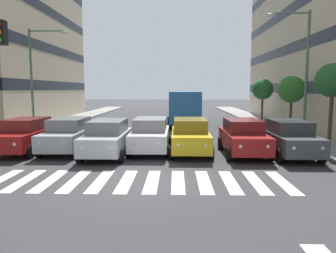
# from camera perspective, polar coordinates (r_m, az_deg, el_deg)

# --- Properties ---
(ground_plane) EXTENTS (180.00, 180.00, 0.00)m
(ground_plane) POSITION_cam_1_polar(r_m,az_deg,el_deg) (11.16, -5.22, -9.85)
(ground_plane) COLOR #38383A
(crosswalk_markings) EXTENTS (10.35, 2.80, 0.01)m
(crosswalk_markings) POSITION_cam_1_polar(r_m,az_deg,el_deg) (11.16, -5.22, -9.83)
(crosswalk_markings) COLOR silver
(crosswalk_markings) RESTS_ON ground_plane
(car_0) EXTENTS (2.02, 4.44, 1.72)m
(car_0) POSITION_cam_1_polar(r_m,az_deg,el_deg) (16.08, 21.07, -1.93)
(car_0) COLOR #474C51
(car_0) RESTS_ON ground_plane
(car_1) EXTENTS (2.02, 4.44, 1.72)m
(car_1) POSITION_cam_1_polar(r_m,az_deg,el_deg) (15.81, 13.46, -1.80)
(car_1) COLOR maroon
(car_1) RESTS_ON ground_plane
(car_2) EXTENTS (2.02, 4.44, 1.72)m
(car_2) POSITION_cam_1_polar(r_m,az_deg,el_deg) (15.73, 4.01, -1.68)
(car_2) COLOR gold
(car_2) RESTS_ON ground_plane
(car_3) EXTENTS (2.02, 4.44, 1.72)m
(car_3) POSITION_cam_1_polar(r_m,az_deg,el_deg) (16.08, -3.21, -1.48)
(car_3) COLOR silver
(car_3) RESTS_ON ground_plane
(car_4) EXTENTS (2.02, 4.44, 1.72)m
(car_4) POSITION_cam_1_polar(r_m,az_deg,el_deg) (15.37, -10.93, -1.98)
(car_4) COLOR #B2B7BC
(car_4) RESTS_ON ground_plane
(car_5) EXTENTS (2.02, 4.44, 1.72)m
(car_5) POSITION_cam_1_polar(r_m,az_deg,el_deg) (16.88, -17.51, -1.40)
(car_5) COLOR #B2B7BC
(car_5) RESTS_ON ground_plane
(car_6) EXTENTS (2.02, 4.44, 1.72)m
(car_6) POSITION_cam_1_polar(r_m,az_deg,el_deg) (17.51, -24.40, -1.40)
(car_6) COLOR maroon
(car_6) RESTS_ON ground_plane
(bus_behind_traffic) EXTENTS (2.78, 10.50, 3.00)m
(bus_behind_traffic) POSITION_cam_1_polar(r_m,az_deg,el_deg) (29.00, 2.87, 4.11)
(bus_behind_traffic) COLOR #286BAD
(bus_behind_traffic) RESTS_ON ground_plane
(street_lamp_left) EXTENTS (2.47, 0.28, 7.45)m
(street_lamp_left) POSITION_cam_1_polar(r_m,az_deg,el_deg) (19.80, 22.93, 10.42)
(street_lamp_left) COLOR #4C6B56
(street_lamp_left) RESTS_ON sidewalk_left
(street_lamp_right) EXTENTS (2.73, 0.28, 7.14)m
(street_lamp_right) POSITION_cam_1_polar(r_m,az_deg,el_deg) (23.80, -22.61, 9.40)
(street_lamp_right) COLOR #4C6B56
(street_lamp_right) RESTS_ON sidewalk_right
(street_tree_1) EXTENTS (1.86, 1.86, 4.46)m
(street_tree_1) POSITION_cam_1_polar(r_m,az_deg,el_deg) (19.40, 27.70, 7.34)
(street_tree_1) COLOR #513823
(street_tree_1) RESTS_ON sidewalk_left
(street_tree_2) EXTENTS (1.92, 1.92, 3.99)m
(street_tree_2) POSITION_cam_1_polar(r_m,az_deg,el_deg) (24.26, 21.50, 6.22)
(street_tree_2) COLOR #513823
(street_tree_2) RESTS_ON sidewalk_left
(street_tree_3) EXTENTS (1.93, 1.93, 4.01)m
(street_tree_3) POSITION_cam_1_polar(r_m,az_deg,el_deg) (30.84, 16.80, 6.43)
(street_tree_3) COLOR #513823
(street_tree_3) RESTS_ON sidewalk_left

